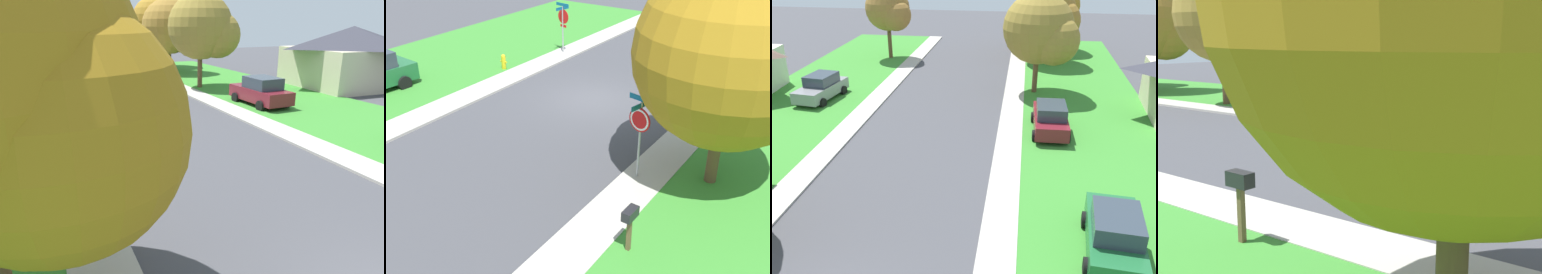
# 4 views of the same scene
# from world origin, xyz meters

# --- Properties ---
(sidewalk_east) EXTENTS (1.40, 56.00, 0.10)m
(sidewalk_east) POSITION_xyz_m (4.70, 12.00, 0.05)
(sidewalk_east) COLOR #ADA89E
(sidewalk_east) RESTS_ON ground
(lawn_east) EXTENTS (8.00, 56.00, 0.08)m
(lawn_east) POSITION_xyz_m (9.40, 12.00, 0.04)
(lawn_east) COLOR #38842D
(lawn_east) RESTS_ON ground
(sidewalk_west) EXTENTS (1.40, 56.00, 0.10)m
(sidewalk_west) POSITION_xyz_m (-4.70, 12.00, 0.05)
(sidewalk_west) COLOR #ADA89E
(sidewalk_west) RESTS_ON ground
(car_green_driveway_right) EXTENTS (2.32, 4.44, 1.76)m
(car_green_driveway_right) POSITION_xyz_m (8.70, 5.01, 0.87)
(car_green_driveway_right) COLOR #1E6033
(car_green_driveway_right) RESTS_ON ground
(car_grey_kerbside_mid) EXTENTS (2.45, 4.50, 1.76)m
(car_grey_kerbside_mid) POSITION_xyz_m (-8.37, 18.73, 0.87)
(car_grey_kerbside_mid) COLOR gray
(car_grey_kerbside_mid) RESTS_ON ground
(car_maroon_near_corner) EXTENTS (2.11, 4.34, 1.76)m
(car_maroon_near_corner) POSITION_xyz_m (6.93, 15.30, 0.87)
(car_maroon_near_corner) COLOR maroon
(car_maroon_near_corner) RESTS_ON ground
(tree_across_right) EXTENTS (5.18, 4.82, 6.99)m
(tree_across_right) POSITION_xyz_m (6.37, 22.05, 4.42)
(tree_across_right) COLOR brown
(tree_across_right) RESTS_ON ground
(tree_sidewalk_near) EXTENTS (5.57, 5.18, 7.08)m
(tree_sidewalk_near) POSITION_xyz_m (7.09, 30.53, 4.32)
(tree_sidewalk_near) COLOR brown
(tree_sidewalk_near) RESTS_ON ground
(tree_corner_large) EXTENTS (5.56, 5.17, 7.60)m
(tree_corner_large) POSITION_xyz_m (7.51, 35.65, 4.84)
(tree_corner_large) COLOR brown
(tree_corner_large) RESTS_ON ground
(tree_across_left) EXTENTS (4.20, 3.91, 6.46)m
(tree_across_left) POSITION_xyz_m (-6.77, 30.12, 4.37)
(tree_across_left) COLOR brown
(tree_across_left) RESTS_ON ground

